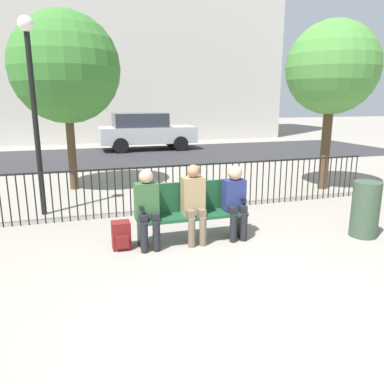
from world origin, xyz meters
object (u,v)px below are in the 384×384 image
seated_person_0 (147,205)px  lamp_post (32,88)px  park_bench (190,210)px  tree_0 (65,68)px  backpack (121,236)px  trash_bin (365,209)px  parked_car_0 (145,131)px  seated_person_2 (235,197)px  seated_person_1 (194,200)px  tree_1 (332,69)px

seated_person_0 → lamp_post: size_ratio=0.33×
park_bench → tree_0: size_ratio=0.41×
seated_person_0 → backpack: size_ratio=2.87×
backpack → trash_bin: bearing=-9.6°
seated_person_0 → trash_bin: size_ratio=1.32×
tree_0 → trash_bin: bearing=-47.8°
tree_0 → lamp_post: (-0.58, -2.09, -0.50)m
park_bench → lamp_post: size_ratio=0.48×
park_bench → parked_car_0: parked_car_0 is taller
seated_person_2 → lamp_post: bearing=142.8°
seated_person_0 → seated_person_1: 0.72m
backpack → seated_person_2: bearing=-2.5°
tree_1 → parked_car_0: 9.55m
trash_bin → tree_0: bearing=132.2°
lamp_post → seated_person_0: bearing=-54.8°
seated_person_0 → seated_person_1: (0.72, 0.00, 0.01)m
seated_person_0 → lamp_post: lamp_post is taller
tree_0 → backpack: bearing=-81.5°
seated_person_0 → parked_car_0: bearing=79.6°
backpack → tree_0: tree_0 is taller
seated_person_0 → park_bench: bearing=10.3°
seated_person_1 → backpack: bearing=176.1°
tree_1 → tree_0: bearing=163.0°
park_bench → seated_person_1: 0.23m
seated_person_1 → seated_person_2: size_ratio=1.04×
tree_0 → trash_bin: size_ratio=4.60×
park_bench → parked_car_0: bearing=83.0°
seated_person_0 → tree_0: 5.02m
park_bench → seated_person_0: 0.74m
seated_person_1 → parked_car_0: parked_car_0 is taller
backpack → lamp_post: lamp_post is taller
seated_person_2 → lamp_post: (-3.02, 2.29, 1.71)m
seated_person_0 → tree_1: bearing=27.3°
backpack → tree_0: bearing=98.5°
tree_1 → lamp_post: tree_1 is taller
seated_person_1 → seated_person_2: (0.68, -0.00, -0.01)m
seated_person_2 → backpack: seated_person_2 is taller
lamp_post → parked_car_0: bearing=67.8°
lamp_post → park_bench: bearing=-42.9°
park_bench → seated_person_2: size_ratio=1.46×
park_bench → backpack: size_ratio=4.15×
seated_person_2 → parked_car_0: 11.46m
park_bench → seated_person_2: bearing=-10.5°
seated_person_0 → lamp_post: bearing=125.2°
backpack → lamp_post: size_ratio=0.12×
seated_person_2 → trash_bin: 2.13m
seated_person_1 → lamp_post: size_ratio=0.34×
seated_person_0 → tree_0: (-1.04, 4.38, 2.22)m
backpack → seated_person_0: bearing=-11.2°
seated_person_1 → tree_1: tree_1 is taller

